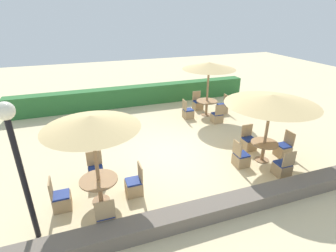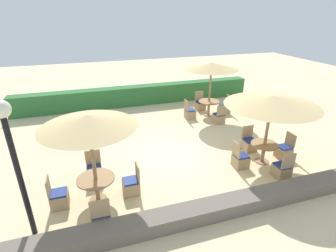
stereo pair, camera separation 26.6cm
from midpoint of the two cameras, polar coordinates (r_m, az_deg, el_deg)
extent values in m
plane|color=beige|center=(9.67, 0.40, -6.25)|extent=(40.00, 40.00, 0.00)
cube|color=#2D6B33|center=(14.73, -7.54, 6.61)|extent=(13.00, 0.70, 1.04)
cube|color=#6B6056|center=(7.15, 9.74, -17.22)|extent=(10.00, 0.56, 0.40)
cylinder|color=black|center=(6.51, -29.83, -10.78)|extent=(0.12, 0.12, 3.00)
sphere|color=silver|center=(5.83, -33.09, 2.75)|extent=(0.36, 0.36, 0.36)
cylinder|color=#93704C|center=(7.13, -16.37, -7.69)|extent=(0.10, 0.10, 2.48)
cone|color=tan|center=(6.62, -17.52, 0.90)|extent=(2.41, 2.41, 0.32)
cylinder|color=#93704C|center=(7.83, -15.31, -15.36)|extent=(0.48, 0.48, 0.03)
cylinder|color=#93704C|center=(7.63, -15.58, -13.46)|extent=(0.12, 0.12, 0.68)
cylinder|color=#93704C|center=(7.42, -15.89, -11.24)|extent=(1.02, 1.02, 0.04)
cube|color=tan|center=(7.79, -8.45, -13.15)|extent=(0.46, 0.46, 0.40)
cube|color=navy|center=(7.65, -8.56, -11.81)|extent=(0.42, 0.42, 0.05)
cube|color=tan|center=(7.53, -7.09, -9.90)|extent=(0.04, 0.46, 0.48)
cube|color=tan|center=(7.81, -22.96, -14.96)|extent=(0.46, 0.46, 0.40)
cube|color=navy|center=(7.68, -23.23, -13.64)|extent=(0.42, 0.42, 0.05)
cube|color=tan|center=(7.56, -25.17, -12.20)|extent=(0.04, 0.46, 0.48)
cube|color=tan|center=(6.94, -14.53, -19.26)|extent=(0.46, 0.46, 0.40)
cube|color=navy|center=(6.79, -14.73, -17.87)|extent=(0.42, 0.42, 0.05)
cube|color=tan|center=(6.46, -14.78, -17.32)|extent=(0.46, 0.04, 0.48)
cube|color=tan|center=(8.54, -16.18, -10.24)|extent=(0.46, 0.46, 0.40)
cube|color=navy|center=(8.42, -16.36, -8.97)|extent=(0.42, 0.42, 0.05)
cube|color=tan|center=(8.46, -16.68, -6.72)|extent=(0.46, 0.04, 0.48)
cylinder|color=#93704C|center=(9.34, 19.92, -0.89)|extent=(0.10, 0.10, 2.33)
cone|color=tan|center=(8.97, 20.89, 5.42)|extent=(2.99, 2.99, 0.32)
cylinder|color=#93704C|center=(9.86, 18.99, -6.96)|extent=(0.48, 0.48, 0.03)
cylinder|color=#93704C|center=(9.71, 19.24, -5.36)|extent=(0.12, 0.12, 0.66)
cylinder|color=#93704C|center=(9.55, 19.52, -3.53)|extent=(0.91, 0.91, 0.04)
cube|color=tan|center=(10.37, 16.43, -3.84)|extent=(0.46, 0.46, 0.40)
cube|color=navy|center=(10.27, 16.58, -2.73)|extent=(0.42, 0.42, 0.05)
cube|color=tan|center=(10.31, 16.09, -0.93)|extent=(0.46, 0.04, 0.48)
cube|color=tan|center=(9.26, 14.80, -7.19)|extent=(0.46, 0.46, 0.40)
cube|color=navy|center=(9.14, 14.95, -5.98)|extent=(0.42, 0.42, 0.05)
cube|color=tan|center=(8.91, 14.00, -4.76)|extent=(0.04, 0.46, 0.48)
cube|color=tan|center=(10.32, 22.97, -4.99)|extent=(0.46, 0.46, 0.40)
cube|color=navy|center=(10.22, 23.17, -3.89)|extent=(0.42, 0.42, 0.05)
cube|color=tan|center=(10.24, 24.29, -2.36)|extent=(0.04, 0.46, 0.48)
cube|color=tan|center=(9.18, 22.71, -8.69)|extent=(0.46, 0.46, 0.40)
cube|color=navy|center=(9.06, 22.94, -7.48)|extent=(0.42, 0.42, 0.05)
cube|color=tan|center=(8.81, 24.10, -6.64)|extent=(0.46, 0.04, 0.48)
cylinder|color=#93704C|center=(12.96, 8.02, 7.68)|extent=(0.10, 0.10, 2.56)
cone|color=tan|center=(12.68, 8.34, 12.88)|extent=(2.51, 2.51, 0.32)
cylinder|color=#93704C|center=(13.37, 7.71, 2.47)|extent=(0.48, 0.48, 0.03)
cylinder|color=#93704C|center=(13.25, 7.80, 3.85)|extent=(0.12, 0.12, 0.72)
cylinder|color=#93704C|center=(13.12, 7.89, 5.40)|extent=(1.03, 1.03, 0.04)
cube|color=tan|center=(13.75, 11.11, 3.67)|extent=(0.46, 0.46, 0.40)
cube|color=navy|center=(13.67, 11.19, 4.56)|extent=(0.42, 0.42, 0.05)
cube|color=tan|center=(13.69, 12.04, 5.69)|extent=(0.04, 0.46, 0.48)
cube|color=tan|center=(12.50, 9.98, 1.68)|extent=(0.46, 0.46, 0.40)
cube|color=navy|center=(12.42, 10.05, 2.64)|extent=(0.42, 0.42, 0.05)
cube|color=tan|center=(12.16, 10.62, 3.46)|extent=(0.46, 0.04, 0.48)
cube|color=tan|center=(12.84, 3.82, 2.62)|extent=(0.46, 0.46, 0.40)
cube|color=navy|center=(12.76, 3.84, 3.56)|extent=(0.42, 0.42, 0.05)
cube|color=tan|center=(12.59, 3.00, 4.58)|extent=(0.04, 0.46, 0.48)
cube|color=tan|center=(14.06, 5.96, 4.47)|extent=(0.46, 0.46, 0.40)
cube|color=navy|center=(13.99, 6.00, 5.34)|extent=(0.42, 0.42, 0.05)
cube|color=tan|center=(14.09, 5.68, 6.62)|extent=(0.46, 0.04, 0.48)
camera|label=1|loc=(0.13, -90.78, -0.35)|focal=28.00mm
camera|label=2|loc=(0.13, 89.22, 0.35)|focal=28.00mm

